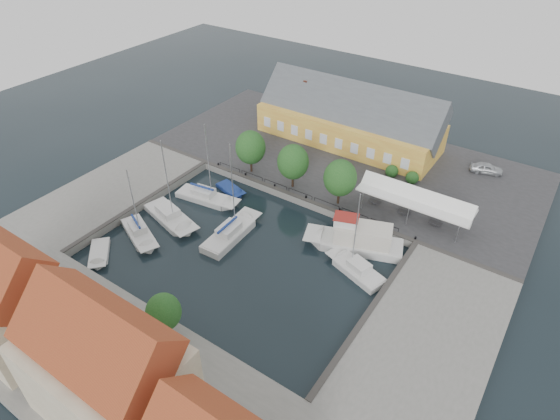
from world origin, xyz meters
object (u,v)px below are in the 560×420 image
launch_nw (231,190)px  east_boat_a (356,270)px  west_boat_c (170,218)px  warehouse (347,119)px  west_boat_a (206,198)px  center_sailboat (231,234)px  trawler (357,241)px  car_silver (487,168)px  car_red (287,153)px  launch_sw (100,254)px  tent_canopy (415,200)px  west_boat_d (140,234)px

launch_nw → east_boat_a: bearing=-12.4°
west_boat_c → warehouse: bearing=73.5°
west_boat_a → launch_nw: (1.28, 3.53, -0.18)m
west_boat_a → launch_nw: size_ratio=2.37×
warehouse → center_sailboat: size_ratio=2.24×
trawler → east_boat_a: (1.85, -3.82, -0.75)m
warehouse → west_boat_c: west_boat_c is taller
center_sailboat → launch_nw: size_ratio=2.54×
car_silver → car_red: (-25.97, -11.94, -0.13)m
launch_sw → east_boat_a: bearing=28.6°
east_boat_a → west_boat_c: 24.32m
west_boat_a → launch_sw: 15.59m
warehouse → tent_canopy: size_ratio=2.04×
car_silver → west_boat_d: size_ratio=0.43×
west_boat_c → center_sailboat: bearing=11.3°
warehouse → launch_nw: bearing=-108.0°
car_silver → launch_nw: size_ratio=0.88×
trawler → west_boat_c: size_ratio=0.98×
east_boat_a → west_boat_d: (-24.58, -9.10, 0.01)m
launch_nw → car_silver: bearing=39.0°
warehouse → east_boat_a: 29.88m
tent_canopy → trawler: (-3.52, -7.88, -2.67)m
launch_nw → warehouse: bearing=72.0°
west_boat_d → tent_canopy: bearing=38.4°
center_sailboat → warehouse: bearing=89.2°
west_boat_d → launch_sw: (-1.23, -4.98, -0.18)m
trawler → east_boat_a: 4.31m
car_red → center_sailboat: size_ratio=0.30×
car_red → west_boat_d: 25.33m
warehouse → east_boat_a: bearing=-59.7°
center_sailboat → east_boat_a: bearing=10.7°
center_sailboat → trawler: 15.10m
car_red → center_sailboat: (4.12, -18.58, -1.27)m
west_boat_a → west_boat_d: size_ratio=1.14×
car_silver → west_boat_c: (-30.37, -32.22, -1.50)m
car_red → west_boat_c: (-4.40, -20.28, -1.37)m
trawler → east_boat_a: bearing=-64.1°
tent_canopy → west_boat_a: (-24.62, -10.44, -3.41)m
warehouse → car_silver: (21.43, 2.07, -2.67)m
tent_canopy → west_boat_c: 30.49m
warehouse → launch_nw: 22.27m
tent_canopy → launch_sw: bearing=-136.8°
warehouse → car_silver: 21.70m
car_silver → launch_sw: 52.77m
tent_canopy → center_sailboat: 22.67m
center_sailboat → west_boat_d: center_sailboat is taller
center_sailboat → east_boat_a: center_sailboat is taller
tent_canopy → trawler: size_ratio=1.17×
car_red → trawler: (17.62, -11.86, -0.61)m
west_boat_d → launch_nw: west_boat_d is taller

